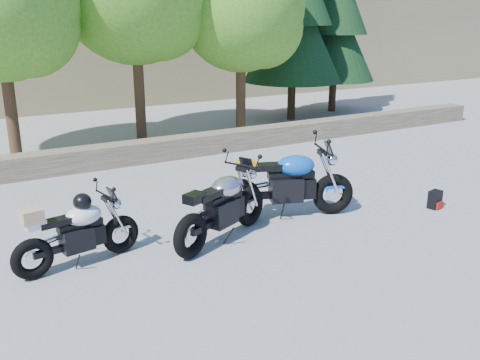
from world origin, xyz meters
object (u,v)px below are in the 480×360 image
object	(u,v)px
blue_bike	(288,184)
backpack	(435,200)
white_bike	(77,231)
silver_bike	(223,208)

from	to	relation	value
blue_bike	backpack	size ratio (longest dim) A/B	7.04
white_bike	blue_bike	distance (m)	3.61
silver_bike	blue_bike	bearing A→B (deg)	-12.19
blue_bike	backpack	world-z (taller)	blue_bike
silver_bike	blue_bike	world-z (taller)	blue_bike
white_bike	silver_bike	bearing A→B (deg)	-16.39
blue_bike	silver_bike	bearing A→B (deg)	-147.11
silver_bike	backpack	bearing A→B (deg)	-34.42
silver_bike	white_bike	distance (m)	2.17
blue_bike	white_bike	bearing A→B (deg)	-158.45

